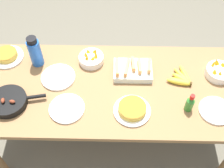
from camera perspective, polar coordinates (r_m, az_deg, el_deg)
The scene contains 14 objects.
ground_plane at distance 2.61m, azimuth -0.00°, elevation -10.74°, with size 14.00×14.00×0.00m, color #666051.
dining_table at distance 2.04m, azimuth -0.00°, elevation -2.21°, with size 1.88×0.81×0.77m.
banana_bunch at distance 2.04m, azimuth 14.00°, elevation 0.97°, with size 0.18×0.20×0.04m.
melon_tray at distance 2.02m, azimuth 4.21°, elevation 2.90°, with size 0.27×0.20×0.09m.
skillet at distance 1.98m, azimuth -20.22°, elevation -3.33°, with size 0.37×0.25×0.08m.
frittata_plate_center at distance 2.27m, azimuth -20.55°, elevation 5.41°, with size 0.24×0.24×0.06m.
frittata_plate_side at distance 1.83m, azimuth 4.12°, elevation -5.15°, with size 0.24×0.24×0.06m.
empty_plate_near_front at distance 2.04m, azimuth -10.87°, elevation 1.38°, with size 0.24×0.24×0.02m.
empty_plate_far_left at distance 1.96m, azimuth 20.30°, elevation -5.08°, with size 0.22×0.22×0.02m.
empty_plate_far_right at distance 1.87m, azimuth -9.15°, elevation -4.93°, with size 0.23×0.23×0.02m.
fruit_bowl_mango at distance 2.14m, azimuth 20.90°, elevation 2.39°, with size 0.19×0.19×0.12m.
fruit_bowl_citrus at distance 2.09m, azimuth -4.23°, elevation 5.22°, with size 0.18×0.18×0.11m.
water_bottle at distance 2.09m, azimuth -15.37°, elevation 6.33°, with size 0.09×0.09×0.25m.
hot_sauce_bottle at distance 1.87m, azimuth 15.55°, elevation -3.79°, with size 0.05×0.05×0.15m.
Camera 1 is at (0.03, -1.19, 2.33)m, focal length 45.00 mm.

